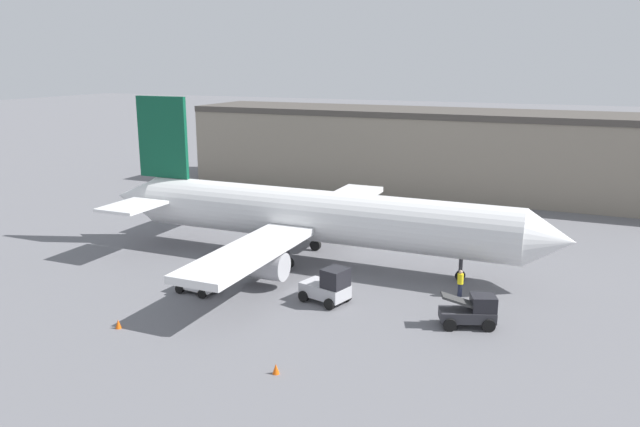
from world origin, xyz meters
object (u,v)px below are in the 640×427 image
at_px(ground_crew_worker, 460,282).
at_px(baggage_tug, 328,287).
at_px(airplane, 308,215).
at_px(belt_loader_truck, 472,311).
at_px(safety_cone_far, 276,369).
at_px(pushback_tug, 201,280).
at_px(safety_cone_near, 118,324).

relative_size(ground_crew_worker, baggage_tug, 0.54).
xyz_separation_m(airplane, belt_loader_truck, (14.07, -7.73, -2.69)).
bearing_deg(airplane, safety_cone_far, -70.90).
distance_m(baggage_tug, belt_loader_truck, 9.20).
xyz_separation_m(airplane, pushback_tug, (-3.74, -9.40, -2.74)).
height_order(belt_loader_truck, pushback_tug, belt_loader_truck).
height_order(pushback_tug, safety_cone_near, pushback_tug).
height_order(ground_crew_worker, baggage_tug, baggage_tug).
height_order(pushback_tug, safety_cone_far, pushback_tug).
relative_size(belt_loader_truck, safety_cone_far, 6.38).
relative_size(airplane, safety_cone_far, 69.05).
height_order(airplane, ground_crew_worker, airplane).
height_order(airplane, safety_cone_far, airplane).
bearing_deg(safety_cone_far, safety_cone_near, 173.78).
bearing_deg(safety_cone_far, airplane, 109.31).
height_order(airplane, pushback_tug, airplane).
bearing_deg(ground_crew_worker, belt_loader_truck, 60.70).
distance_m(belt_loader_truck, safety_cone_near, 20.83).
relative_size(belt_loader_truck, safety_cone_near, 6.38).
distance_m(airplane, baggage_tug, 9.40).
bearing_deg(belt_loader_truck, safety_cone_far, -150.19).
bearing_deg(airplane, baggage_tug, -57.66).
xyz_separation_m(airplane, ground_crew_worker, (12.51, -3.10, -2.66)).
distance_m(baggage_tug, safety_cone_far, 9.94).
bearing_deg(airplane, pushback_tug, -111.90).
bearing_deg(baggage_tug, pushback_tug, -152.82).
relative_size(airplane, belt_loader_truck, 10.82).
xyz_separation_m(belt_loader_truck, safety_cone_far, (-7.95, -9.73, -0.68)).
relative_size(baggage_tug, safety_cone_near, 6.23).
xyz_separation_m(belt_loader_truck, pushback_tug, (-17.81, -1.67, -0.05)).
bearing_deg(airplane, ground_crew_worker, -14.15).
xyz_separation_m(ground_crew_worker, belt_loader_truck, (1.57, -4.63, -0.03)).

